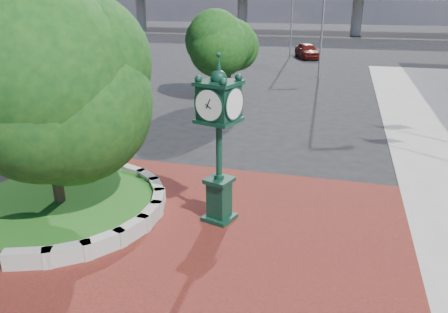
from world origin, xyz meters
TOP-DOWN VIEW (x-y plane):
  - ground at (0.00, 0.00)m, footprint 200.00×200.00m
  - plaza at (0.00, -1.00)m, footprint 12.00×12.00m
  - planter_wall at (-2.71, -0.00)m, footprint 2.96×6.77m
  - grass_bed at (-5.00, 0.00)m, footprint 6.10×6.10m
  - tree_planter at (-5.00, 0.00)m, footprint 5.20×5.20m
  - tree_street at (-4.00, 18.00)m, footprint 4.40×4.40m
  - post_clock at (0.21, 0.81)m, footprint 1.29×1.29m
  - parked_car at (-0.49, 39.28)m, footprint 3.53×5.27m
  - street_lamp_near at (1.82, 27.16)m, footprint 2.14×0.88m
  - street_lamp_far at (-2.22, 39.77)m, footprint 2.13×0.79m

SIDE VIEW (x-z plane):
  - ground at x=0.00m, z-range 0.00..0.00m
  - plaza at x=0.00m, z-range 0.00..0.04m
  - grass_bed at x=-5.00m, z-range 0.00..0.40m
  - planter_wall at x=-2.71m, z-range 0.00..0.54m
  - parked_car at x=-0.49m, z-range 0.00..1.67m
  - post_clock at x=0.21m, z-range 0.26..5.42m
  - tree_street at x=-4.00m, z-range 0.52..5.96m
  - tree_planter at x=-5.00m, z-range 0.56..6.89m
  - street_lamp_far at x=-2.22m, z-range 0.84..10.54m
  - street_lamp_near at x=1.82m, z-range 0.85..10.68m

